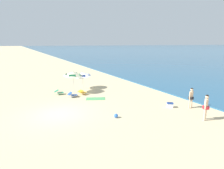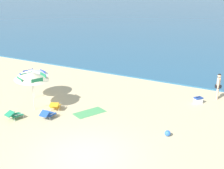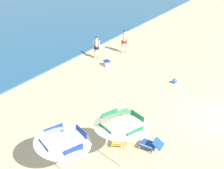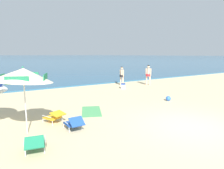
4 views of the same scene
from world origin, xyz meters
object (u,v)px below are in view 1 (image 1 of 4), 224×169
at_px(person_standing_beside, 191,96).
at_px(beach_ball, 116,116).
at_px(lounge_chair_under_umbrella, 82,92).
at_px(lounge_chair_beside_umbrella, 59,92).
at_px(beach_towel, 96,99).
at_px(beach_umbrella_striped_second, 83,74).
at_px(beach_umbrella_striped_main, 73,74).
at_px(person_standing_near_shore, 206,105).
at_px(lounge_chair_facing_sea, 73,94).
at_px(cooler_box, 170,105).

height_order(person_standing_beside, beach_ball, person_standing_beside).
xyz_separation_m(lounge_chair_under_umbrella, lounge_chair_beside_umbrella, (-1.14, -2.09, -0.01)).
bearing_deg(beach_towel, lounge_chair_beside_umbrella, -138.56).
distance_m(lounge_chair_under_umbrella, beach_ball, 6.80).
distance_m(person_standing_beside, beach_ball, 6.48).
relative_size(beach_umbrella_striped_second, beach_ball, 9.32).
bearing_deg(beach_umbrella_striped_main, beach_towel, 21.30).
relative_size(lounge_chair_beside_umbrella, person_standing_near_shore, 0.54).
xyz_separation_m(lounge_chair_facing_sea, beach_towel, (1.56, 1.76, -0.26)).
bearing_deg(lounge_chair_facing_sea, lounge_chair_under_umbrella, 109.38).
distance_m(lounge_chair_under_umbrella, person_standing_beside, 10.21).
bearing_deg(lounge_chair_under_umbrella, beach_towel, 18.09).
bearing_deg(beach_towel, lounge_chair_under_umbrella, -161.91).
bearing_deg(cooler_box, beach_towel, -138.62).
bearing_deg(beach_umbrella_striped_main, person_standing_near_shore, 28.04).
height_order(person_standing_near_shore, beach_ball, person_standing_near_shore).
relative_size(beach_umbrella_striped_main, beach_towel, 1.32).
xyz_separation_m(lounge_chair_beside_umbrella, person_standing_near_shore, (11.11, 7.44, 0.77)).
bearing_deg(beach_ball, lounge_chair_facing_sea, -168.76).
relative_size(lounge_chair_facing_sea, beach_towel, 0.51).
distance_m(beach_umbrella_striped_second, lounge_chair_facing_sea, 3.79).
bearing_deg(beach_ball, beach_towel, 174.21).
height_order(lounge_chair_beside_umbrella, cooler_box, lounge_chair_beside_umbrella).
height_order(beach_umbrella_striped_main, beach_ball, beach_umbrella_striped_main).
bearing_deg(lounge_chair_under_umbrella, person_standing_beside, 39.52).
height_order(beach_umbrella_striped_main, beach_towel, beach_umbrella_striped_main).
height_order(lounge_chair_under_umbrella, person_standing_beside, person_standing_beside).
relative_size(lounge_chair_under_umbrella, beach_ball, 3.40).
bearing_deg(beach_umbrella_striped_main, cooler_box, 34.82).
bearing_deg(person_standing_near_shore, beach_ball, -121.42).
relative_size(beach_umbrella_striped_main, beach_ball, 8.15).
xyz_separation_m(beach_umbrella_striped_second, person_standing_beside, (10.33, 5.56, -0.72)).
distance_m(beach_umbrella_striped_second, person_standing_near_shore, 13.21).
xyz_separation_m(beach_umbrella_striped_second, cooler_box, (9.48, 4.17, -1.48)).
bearing_deg(person_standing_beside, lounge_chair_facing_sea, -134.47).
xyz_separation_m(lounge_chair_beside_umbrella, person_standing_beside, (9.00, 8.58, 0.69)).
xyz_separation_m(beach_umbrella_striped_second, beach_ball, (9.26, -0.78, -1.54)).
height_order(beach_umbrella_striped_main, lounge_chair_beside_umbrella, beach_umbrella_striped_main).
xyz_separation_m(person_standing_near_shore, person_standing_beside, (-2.11, 1.14, -0.07)).
distance_m(person_standing_beside, cooler_box, 1.80).
relative_size(person_standing_beside, beach_towel, 0.93).
height_order(beach_ball, beach_towel, beach_ball).
distance_m(lounge_chair_beside_umbrella, person_standing_near_shore, 13.39).
xyz_separation_m(cooler_box, beach_ball, (-0.21, -4.94, -0.06)).
distance_m(lounge_chair_facing_sea, beach_ball, 6.53).
relative_size(person_standing_near_shore, beach_ball, 6.18).
relative_size(beach_umbrella_striped_second, lounge_chair_under_umbrella, 2.74).
bearing_deg(lounge_chair_beside_umbrella, lounge_chair_under_umbrella, 61.48).
bearing_deg(person_standing_beside, beach_ball, -99.53).
relative_size(beach_umbrella_striped_main, cooler_box, 3.91).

